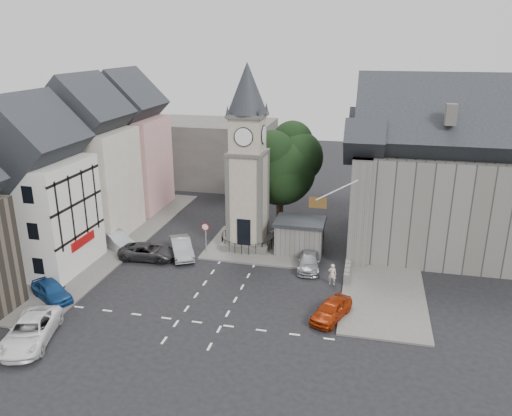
% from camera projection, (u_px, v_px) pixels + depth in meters
% --- Properties ---
extents(ground, '(120.00, 120.00, 0.00)m').
position_uv_depth(ground, '(223.00, 285.00, 38.38)').
color(ground, black).
rests_on(ground, ground).
extents(pavement_west, '(6.00, 30.00, 0.14)m').
position_uv_depth(pavement_west, '(113.00, 241.00, 46.56)').
color(pavement_west, '#595651').
rests_on(pavement_west, ground).
extents(pavement_east, '(6.00, 26.00, 0.14)m').
position_uv_depth(pavement_east, '(382.00, 257.00, 43.18)').
color(pavement_east, '#595651').
rests_on(pavement_east, ground).
extents(central_island, '(10.00, 8.00, 0.16)m').
position_uv_depth(central_island, '(264.00, 246.00, 45.42)').
color(central_island, '#595651').
rests_on(central_island, ground).
extents(road_markings, '(20.00, 8.00, 0.01)m').
position_uv_depth(road_markings, '(200.00, 322.00, 33.30)').
color(road_markings, silver).
rests_on(road_markings, ground).
extents(clock_tower, '(4.86, 4.86, 16.25)m').
position_uv_depth(clock_tower, '(248.00, 159.00, 43.15)').
color(clock_tower, '#4C4944').
rests_on(clock_tower, ground).
extents(stone_shelter, '(4.30, 3.30, 3.08)m').
position_uv_depth(stone_shelter, '(300.00, 236.00, 43.78)').
color(stone_shelter, '#64625C').
rests_on(stone_shelter, ground).
extents(town_tree, '(7.20, 7.20, 10.80)m').
position_uv_depth(town_tree, '(281.00, 160.00, 47.72)').
color(town_tree, black).
rests_on(town_tree, ground).
extents(warning_sign_post, '(0.70, 0.19, 2.85)m').
position_uv_depth(warning_sign_post, '(205.00, 232.00, 43.43)').
color(warning_sign_post, black).
rests_on(warning_sign_post, ground).
extents(terrace_pink, '(8.10, 7.60, 12.80)m').
position_uv_depth(terrace_pink, '(128.00, 149.00, 54.34)').
color(terrace_pink, '#DA9A96').
rests_on(terrace_pink, ground).
extents(terrace_cream, '(8.10, 7.60, 12.80)m').
position_uv_depth(terrace_cream, '(88.00, 167.00, 46.96)').
color(terrace_cream, beige).
rests_on(terrace_cream, ground).
extents(terrace_tudor, '(8.10, 7.60, 12.00)m').
position_uv_depth(terrace_tudor, '(35.00, 195.00, 39.70)').
color(terrace_tudor, silver).
rests_on(terrace_tudor, ground).
extents(backdrop_west, '(20.00, 10.00, 8.00)m').
position_uv_depth(backdrop_west, '(196.00, 151.00, 65.50)').
color(backdrop_west, '#4C4944').
rests_on(backdrop_west, ground).
extents(east_building, '(14.40, 11.40, 12.60)m').
position_uv_depth(east_building, '(431.00, 182.00, 43.20)').
color(east_building, '#64625C').
rests_on(east_building, ground).
extents(east_boundary_wall, '(0.40, 16.00, 0.90)m').
position_uv_depth(east_boundary_wall, '(351.00, 241.00, 45.50)').
color(east_boundary_wall, '#64625C').
rests_on(east_boundary_wall, ground).
extents(flagpole, '(3.68, 0.10, 2.74)m').
position_uv_depth(flagpole, '(337.00, 190.00, 38.12)').
color(flagpole, white).
rests_on(flagpole, ground).
extents(car_west_blue, '(4.41, 3.64, 1.42)m').
position_uv_depth(car_west_blue, '(52.00, 291.00, 36.06)').
color(car_west_blue, navy).
rests_on(car_west_blue, ground).
extents(car_west_silver, '(4.69, 3.73, 1.50)m').
position_uv_depth(car_west_silver, '(117.00, 240.00, 44.99)').
color(car_west_silver, '#AAAEB3').
rests_on(car_west_silver, ground).
extents(car_west_grey, '(5.07, 2.59, 1.37)m').
position_uv_depth(car_west_grey, '(148.00, 252.00, 42.74)').
color(car_west_grey, '#303032').
rests_on(car_west_grey, ground).
extents(car_island_silver, '(3.74, 4.94, 1.56)m').
position_uv_depth(car_island_silver, '(181.00, 247.00, 43.38)').
color(car_island_silver, '#999DA1').
rests_on(car_island_silver, ground).
extents(car_island_east, '(2.08, 4.43, 1.25)m').
position_uv_depth(car_island_east, '(309.00, 261.00, 41.05)').
color(car_island_east, '#98989F').
rests_on(car_island_east, ground).
extents(car_east_red, '(2.98, 4.29, 1.36)m').
position_uv_depth(car_east_red, '(331.00, 310.00, 33.58)').
color(car_east_red, '#9C2908').
rests_on(car_east_red, ground).
extents(van_sw_white, '(4.00, 6.03, 1.54)m').
position_uv_depth(van_sw_white, '(30.00, 331.00, 30.93)').
color(van_sw_white, white).
rests_on(van_sw_white, ground).
extents(pedestrian, '(0.65, 0.44, 1.73)m').
position_uv_depth(pedestrian, '(332.00, 274.00, 38.21)').
color(pedestrian, beige).
rests_on(pedestrian, ground).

